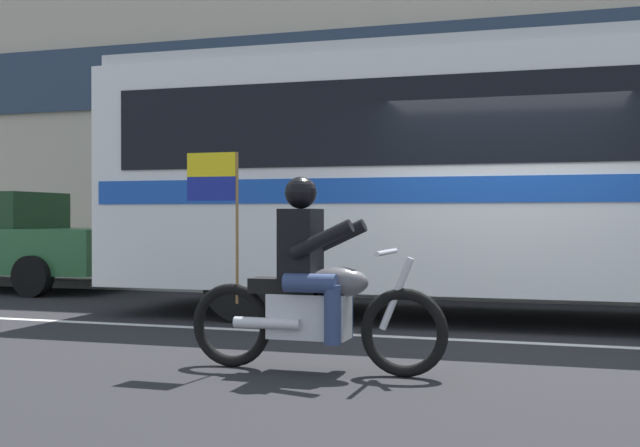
% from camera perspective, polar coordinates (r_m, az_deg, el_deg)
% --- Properties ---
extents(ground_plane, '(60.00, 60.00, 0.00)m').
position_cam_1_polar(ground_plane, '(8.95, 12.79, -7.50)').
color(ground_plane, black).
extents(sidewalk_curb, '(28.00, 3.80, 0.15)m').
position_cam_1_polar(sidewalk_curb, '(14.00, 14.68, -4.29)').
color(sidewalk_curb, '#B7B2A8').
rests_on(sidewalk_curb, ground_plane).
extents(lane_center_stripe, '(26.60, 0.14, 0.01)m').
position_cam_1_polar(lane_center_stripe, '(8.36, 12.41, -8.04)').
color(lane_center_stripe, silver).
rests_on(lane_center_stripe, ground_plane).
extents(transit_bus, '(10.55, 2.77, 3.22)m').
position_cam_1_polar(transit_bus, '(10.05, 14.99, 4.13)').
color(transit_bus, white).
rests_on(transit_bus, ground_plane).
extents(motorcycle_with_rider, '(2.20, 0.64, 1.78)m').
position_cam_1_polar(motorcycle_with_rider, '(6.56, -0.57, -4.56)').
color(motorcycle_with_rider, black).
rests_on(motorcycle_with_rider, ground_plane).
extents(fire_hydrant, '(0.22, 0.30, 0.75)m').
position_cam_1_polar(fire_hydrant, '(13.11, 9.67, -2.67)').
color(fire_hydrant, '#4C8C3F').
rests_on(fire_hydrant, sidewalk_curb).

